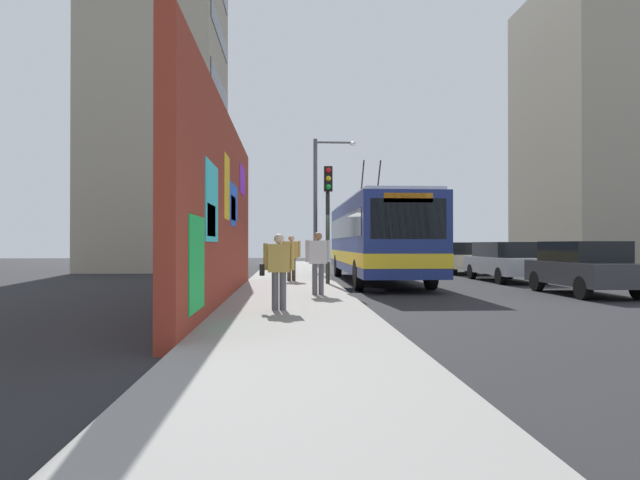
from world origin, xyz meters
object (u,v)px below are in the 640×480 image
parked_car_dark_gray (583,267)px  pedestrian_at_curb (318,258)px  pedestrian_midblock (291,254)px  city_bus (376,237)px  parked_car_silver (505,261)px  pedestrian_near_wall (278,266)px  traffic_light (328,204)px  parked_car_champagne (461,257)px  street_lamp (321,195)px

parked_car_dark_gray → pedestrian_at_curb: size_ratio=2.44×
pedestrian_midblock → parked_car_dark_gray: bearing=-117.0°
city_bus → parked_car_silver: size_ratio=2.41×
pedestrian_near_wall → pedestrian_at_curb: size_ratio=0.94×
city_bus → traffic_light: 3.79m
parked_car_dark_gray → parked_car_silver: same height
parked_car_champagne → pedestrian_midblock: 11.06m
parked_car_champagne → street_lamp: 8.04m
parked_car_dark_gray → traffic_light: size_ratio=1.02×
pedestrian_near_wall → street_lamp: street_lamp is taller
parked_car_champagne → pedestrian_near_wall: pedestrian_near_wall is taller
city_bus → street_lamp: street_lamp is taller
pedestrian_at_curb → pedestrian_midblock: bearing=7.2°
parked_car_champagne → traffic_light: bearing=139.1°
city_bus → parked_car_dark_gray: city_bus is taller
pedestrian_at_curb → street_lamp: bearing=-3.9°
pedestrian_midblock → street_lamp: size_ratio=0.27×
street_lamp → pedestrian_midblock: bearing=164.3°
city_bus → pedestrian_at_curb: size_ratio=6.85×
pedestrian_midblock → traffic_light: traffic_light is taller
parked_car_silver → parked_car_dark_gray: bearing=180.0°
pedestrian_midblock → street_lamp: street_lamp is taller
pedestrian_midblock → city_bus: bearing=-67.3°
parked_car_champagne → street_lamp: street_lamp is taller
city_bus → pedestrian_near_wall: bearing=159.9°
pedestrian_midblock → pedestrian_near_wall: pedestrian_midblock is taller
parked_car_silver → pedestrian_midblock: (-1.41, 8.59, 0.29)m
street_lamp → parked_car_champagne: bearing=-74.1°
parked_car_dark_gray → street_lamp: street_lamp is taller
parked_car_dark_gray → street_lamp: 12.10m
street_lamp → pedestrian_near_wall: bearing=172.9°
pedestrian_near_wall → city_bus: bearing=-20.1°
pedestrian_near_wall → pedestrian_at_curb: (3.24, -1.00, 0.08)m
parked_car_dark_gray → pedestrian_at_curb: 7.99m
city_bus → parked_car_silver: 5.29m
city_bus → pedestrian_near_wall: city_bus is taller
parked_car_dark_gray → street_lamp: size_ratio=0.66×
parked_car_silver → pedestrian_near_wall: pedestrian_near_wall is taller
pedestrian_near_wall → traffic_light: bearing=-12.2°
parked_car_silver → pedestrian_near_wall: bearing=138.6°
city_bus → pedestrian_at_curb: city_bus is taller
pedestrian_midblock → parked_car_champagne: bearing=-51.0°
pedestrian_at_curb → street_lamp: street_lamp is taller
parked_car_dark_gray → pedestrian_midblock: 9.65m
city_bus → street_lamp: size_ratio=1.85×
parked_car_dark_gray → pedestrian_at_curb: pedestrian_at_curb is taller
city_bus → street_lamp: 4.46m
traffic_light → city_bus: bearing=-36.2°
parked_car_silver → parked_car_champagne: size_ratio=1.15×
parked_car_silver → traffic_light: 8.16m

